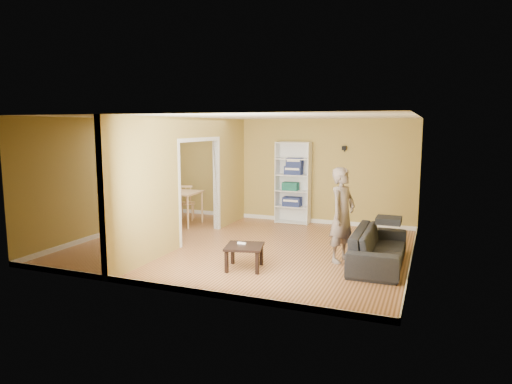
# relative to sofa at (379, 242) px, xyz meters

# --- Properties ---
(room_shell) EXTENTS (6.50, 6.50, 6.50)m
(room_shell) POSITION_rel_sofa_xyz_m (-2.70, 0.25, 0.89)
(room_shell) COLOR tan
(room_shell) RESTS_ON ground
(partition) EXTENTS (0.22, 5.50, 2.60)m
(partition) POSITION_rel_sofa_xyz_m (-3.90, 0.25, 0.89)
(partition) COLOR #AB9046
(partition) RESTS_ON ground
(wall_speaker) EXTENTS (0.10, 0.10, 0.10)m
(wall_speaker) POSITION_rel_sofa_xyz_m (-1.20, 2.94, 1.49)
(wall_speaker) COLOR black
(wall_speaker) RESTS_ON room_shell
(sofa) EXTENTS (2.16, 0.94, 0.82)m
(sofa) POSITION_rel_sofa_xyz_m (0.00, 0.00, 0.00)
(sofa) COLOR #28272E
(sofa) RESTS_ON ground
(person) EXTENTS (0.88, 0.78, 2.00)m
(person) POSITION_rel_sofa_xyz_m (-0.64, -0.07, 0.59)
(person) COLOR slate
(person) RESTS_ON ground
(bookshelf) EXTENTS (0.86, 0.37, 2.04)m
(bookshelf) POSITION_rel_sofa_xyz_m (-2.43, 2.85, 0.61)
(bookshelf) COLOR white
(bookshelf) RESTS_ON ground
(paper_box_navy_a) EXTENTS (0.44, 0.29, 0.23)m
(paper_box_navy_a) POSITION_rel_sofa_xyz_m (-2.45, 2.80, 0.13)
(paper_box_navy_a) COLOR navy
(paper_box_navy_a) RESTS_ON bookshelf
(paper_box_teal) EXTENTS (0.39, 0.25, 0.20)m
(paper_box_teal) POSITION_rel_sofa_xyz_m (-2.49, 2.80, 0.52)
(paper_box_teal) COLOR #156468
(paper_box_teal) RESTS_ON bookshelf
(paper_box_navy_b) EXTENTS (0.42, 0.27, 0.22)m
(paper_box_navy_b) POSITION_rel_sofa_xyz_m (-2.42, 2.80, 0.92)
(paper_box_navy_b) COLOR navy
(paper_box_navy_b) RESTS_ON bookshelf
(paper_box_navy_c) EXTENTS (0.39, 0.25, 0.20)m
(paper_box_navy_c) POSITION_rel_sofa_xyz_m (-2.39, 2.80, 1.12)
(paper_box_navy_c) COLOR #15174A
(paper_box_navy_c) RESTS_ON bookshelf
(coffee_table) EXTENTS (0.62, 0.62, 0.41)m
(coffee_table) POSITION_rel_sofa_xyz_m (-2.10, -1.11, -0.06)
(coffee_table) COLOR black
(coffee_table) RESTS_ON ground
(game_controller) EXTENTS (0.15, 0.04, 0.03)m
(game_controller) POSITION_rel_sofa_xyz_m (-2.18, -1.04, 0.02)
(game_controller) COLOR white
(game_controller) RESTS_ON coffee_table
(dining_table) EXTENTS (1.32, 0.88, 0.82)m
(dining_table) POSITION_rel_sofa_xyz_m (-5.16, 1.60, 0.33)
(dining_table) COLOR tan
(dining_table) RESTS_ON ground
(chair_left) EXTENTS (0.49, 0.49, 1.04)m
(chair_left) POSITION_rel_sofa_xyz_m (-5.87, 1.55, 0.11)
(chair_left) COLOR tan
(chair_left) RESTS_ON ground
(chair_near) EXTENTS (0.54, 0.54, 0.91)m
(chair_near) POSITION_rel_sofa_xyz_m (-5.16, 0.98, 0.04)
(chair_near) COLOR tan
(chair_near) RESTS_ON ground
(chair_far) EXTENTS (0.55, 0.55, 0.93)m
(chair_far) POSITION_rel_sofa_xyz_m (-5.10, 2.16, 0.05)
(chair_far) COLOR tan
(chair_far) RESTS_ON ground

